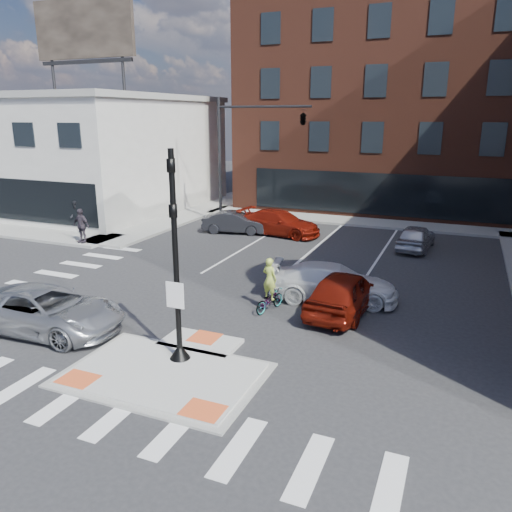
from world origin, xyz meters
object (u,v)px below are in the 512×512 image
at_px(red_sedan, 344,292).
at_px(pedestrian_b, 81,226).
at_px(bg_car_dark, 235,222).
at_px(bg_car_red, 279,223).
at_px(silver_suv, 46,310).
at_px(white_pickup, 333,283).
at_px(bg_car_silver, 416,237).
at_px(pedestrian_a, 77,216).
at_px(cyclist, 269,293).

height_order(red_sedan, pedestrian_b, pedestrian_b).
height_order(bg_car_dark, bg_car_red, bg_car_red).
height_order(silver_suv, white_pickup, silver_suv).
bearing_deg(bg_car_dark, pedestrian_b, 120.77).
bearing_deg(bg_car_red, pedestrian_b, 134.03).
height_order(white_pickup, bg_car_dark, white_pickup).
xyz_separation_m(red_sedan, bg_car_silver, (1.50, 10.18, -0.11)).
bearing_deg(bg_car_silver, pedestrian_b, 25.00).
relative_size(silver_suv, bg_car_red, 1.06).
xyz_separation_m(bg_car_dark, bg_car_red, (2.64, 0.56, 0.09)).
height_order(silver_suv, pedestrian_a, pedestrian_a).
xyz_separation_m(bg_car_red, cyclist, (3.82, -11.45, -0.05)).
relative_size(silver_suv, cyclist, 2.65).
xyz_separation_m(red_sedan, pedestrian_b, (-15.50, 4.00, 0.32)).
height_order(white_pickup, bg_car_red, bg_car_red).
xyz_separation_m(pedestrian_a, pedestrian_b, (2.08, -2.00, -0.01)).
bearing_deg(red_sedan, silver_suv, 36.78).
bearing_deg(bg_car_silver, cyclist, 75.06).
bearing_deg(pedestrian_b, white_pickup, -5.81).
height_order(bg_car_dark, bg_car_silver, bg_car_silver).
bearing_deg(red_sedan, bg_car_silver, -93.63).
relative_size(white_pickup, cyclist, 2.43).
distance_m(bg_car_red, pedestrian_b, 11.24).
xyz_separation_m(bg_car_dark, pedestrian_b, (-6.50, -5.97, 0.45)).
distance_m(silver_suv, pedestrian_b, 11.64).
xyz_separation_m(red_sedan, pedestrian_a, (-17.58, 6.00, 0.33)).
relative_size(pedestrian_a, pedestrian_b, 1.01).
bearing_deg(bg_car_dark, red_sedan, -149.70).
bearing_deg(silver_suv, bg_car_red, -11.47).
relative_size(bg_car_dark, pedestrian_b, 2.06).
distance_m(bg_car_red, pedestrian_a, 12.11).
distance_m(bg_car_silver, cyclist, 11.82).
xyz_separation_m(silver_suv, cyclist, (6.16, 4.51, -0.06)).
bearing_deg(red_sedan, white_pickup, -52.29).
xyz_separation_m(bg_car_dark, cyclist, (6.47, -10.89, 0.03)).
height_order(cyclist, pedestrian_b, pedestrian_b).
xyz_separation_m(silver_suv, bg_car_silver, (10.19, 15.62, -0.07)).
bearing_deg(silver_suv, white_pickup, -54.47).
bearing_deg(white_pickup, pedestrian_b, 69.63).
distance_m(white_pickup, pedestrian_b, 15.16).
height_order(bg_car_silver, cyclist, cyclist).
xyz_separation_m(bg_car_red, pedestrian_a, (-11.22, -4.53, 0.38)).
bearing_deg(bg_car_red, red_sedan, -140.36).
height_order(silver_suv, bg_car_silver, silver_suv).
relative_size(silver_suv, white_pickup, 1.09).
xyz_separation_m(white_pickup, pedestrian_a, (-16.93, 5.00, 0.40)).
height_order(bg_car_silver, bg_car_red, bg_car_red).
bearing_deg(cyclist, red_sedan, -144.61).
bearing_deg(pedestrian_b, red_sedan, -8.86).
bearing_deg(bg_car_red, bg_car_dark, 110.47).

